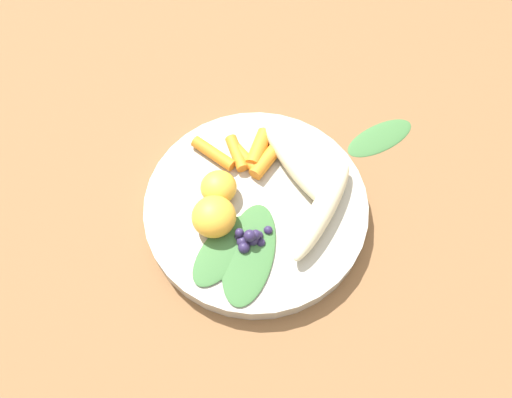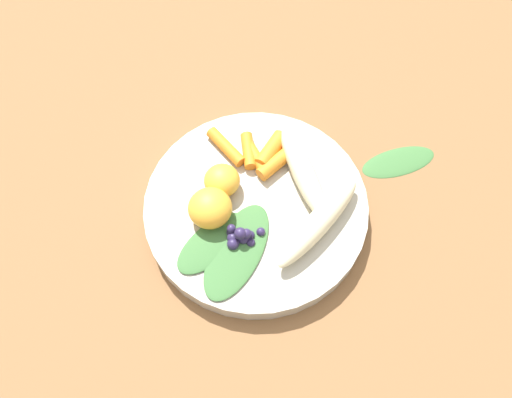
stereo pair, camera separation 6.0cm
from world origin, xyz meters
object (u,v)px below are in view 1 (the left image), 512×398
kale_leaf_stray (380,137)px  bowl (256,208)px  banana_peeled_right (322,210)px  orange_segment_near (214,217)px  banana_peeled_left (295,163)px

kale_leaf_stray → bowl: bearing=-176.3°
banana_peeled_right → kale_leaf_stray: size_ratio=1.40×
banana_peeled_right → orange_segment_near: (0.03, 0.12, 0.01)m
banana_peeled_left → banana_peeled_right: bearing=173.3°
orange_segment_near → kale_leaf_stray: orange_segment_near is taller
bowl → banana_peeled_right: 0.08m
banana_peeled_left → bowl: bearing=103.6°
kale_leaf_stray → orange_segment_near: bearing=-177.2°
bowl → banana_peeled_left: banana_peeled_left is taller
banana_peeled_right → kale_leaf_stray: banana_peeled_right is taller
bowl → orange_segment_near: 0.07m
bowl → kale_leaf_stray: bowl is taller
banana_peeled_right → kale_leaf_stray: (0.09, -0.13, -0.04)m
kale_leaf_stray → banana_peeled_left: bearing=178.1°
orange_segment_near → bowl: bearing=-80.3°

